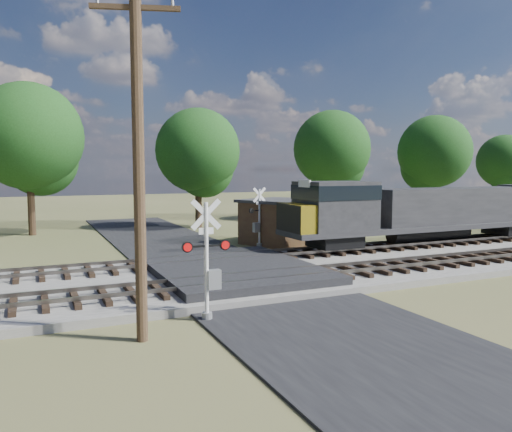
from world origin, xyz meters
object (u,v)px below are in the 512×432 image
crossing_signal_near (209,271)px  equipment_shed (280,221)px  crossing_signal_far (258,223)px  utility_pole (139,157)px

crossing_signal_near → equipment_shed: 17.39m
crossing_signal_far → utility_pole: 18.11m
crossing_signal_near → crossing_signal_far: 15.54m
crossing_signal_far → utility_pole: bearing=43.6°
crossing_signal_near → equipment_shed: bearing=56.9°
crossing_signal_near → equipment_shed: crossing_signal_near is taller
utility_pole → crossing_signal_far: bearing=72.2°
crossing_signal_near → utility_pole: utility_pole is taller
crossing_signal_far → equipment_shed: crossing_signal_far is taller
crossing_signal_near → utility_pole: (-2.41, -1.02, 3.66)m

